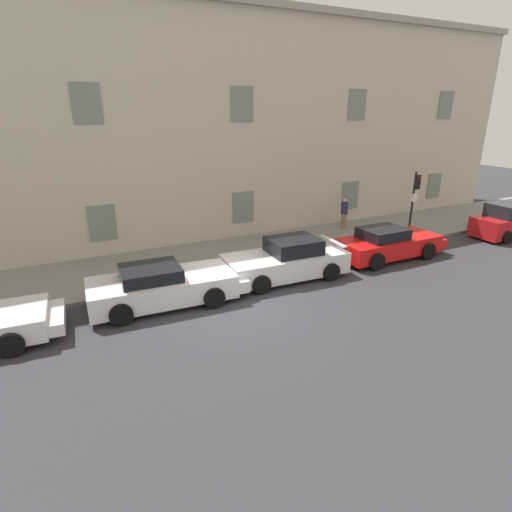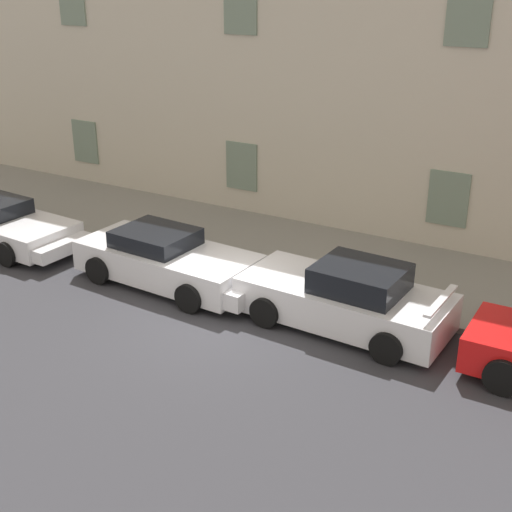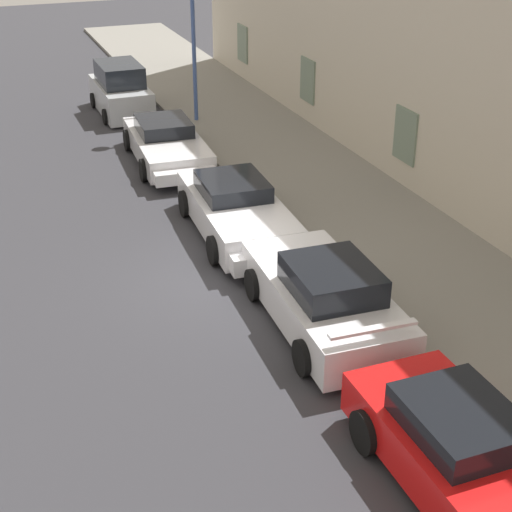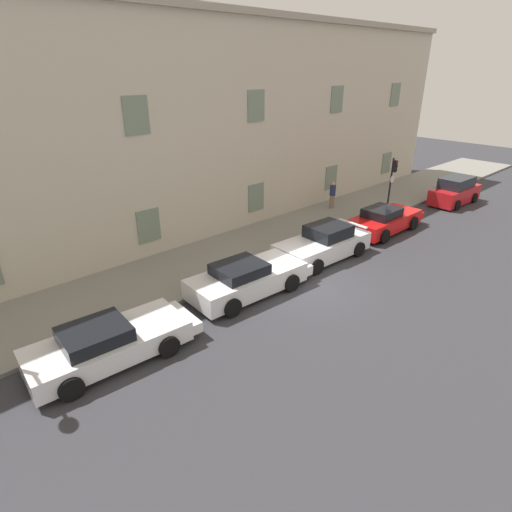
# 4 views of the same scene
# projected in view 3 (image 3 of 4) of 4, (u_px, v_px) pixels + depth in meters

# --- Properties ---
(ground_plane) EXTENTS (80.00, 80.00, 0.00)m
(ground_plane) POSITION_uv_depth(u_px,v_px,m) (222.00, 279.00, 17.51)
(ground_plane) COLOR #333338
(sidewalk) EXTENTS (60.00, 4.38, 0.14)m
(sidewalk) POSITION_uv_depth(u_px,v_px,m) (392.00, 246.00, 18.88)
(sidewalk) COLOR gray
(sidewalk) RESTS_ON ground
(sportscar_red_lead) EXTENTS (5.17, 2.40, 1.26)m
(sportscar_red_lead) POSITION_uv_depth(u_px,v_px,m) (168.00, 146.00, 23.96)
(sportscar_red_lead) COLOR white
(sportscar_red_lead) RESTS_ON ground
(sportscar_yellow_flank) EXTENTS (5.18, 2.38, 1.35)m
(sportscar_yellow_flank) POSITION_uv_depth(u_px,v_px,m) (239.00, 214.00, 19.25)
(sportscar_yellow_flank) COLOR white
(sportscar_yellow_flank) RESTS_ON ground
(sportscar_white_middle) EXTENTS (5.14, 2.36, 1.52)m
(sportscar_white_middle) POSITION_uv_depth(u_px,v_px,m) (321.00, 293.00, 15.63)
(sportscar_white_middle) COLOR white
(sportscar_white_middle) RESTS_ON ground
(sportscar_tail_end) EXTENTS (5.01, 2.09, 1.37)m
(sportscar_tail_end) POSITION_uv_depth(u_px,v_px,m) (477.00, 471.00, 11.13)
(sportscar_tail_end) COLOR red
(sportscar_tail_end) RESTS_ON ground
(hatchback_parked) EXTENTS (3.79, 1.86, 1.86)m
(hatchback_parked) POSITION_uv_depth(u_px,v_px,m) (121.00, 92.00, 28.64)
(hatchback_parked) COLOR #B2B7BC
(hatchback_parked) RESTS_ON ground
(street_lamp) EXTENTS (0.44, 1.42, 5.23)m
(street_lamp) POSITION_uv_depth(u_px,v_px,m) (180.00, 15.00, 26.04)
(street_lamp) COLOR #3F5999
(street_lamp) RESTS_ON sidewalk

